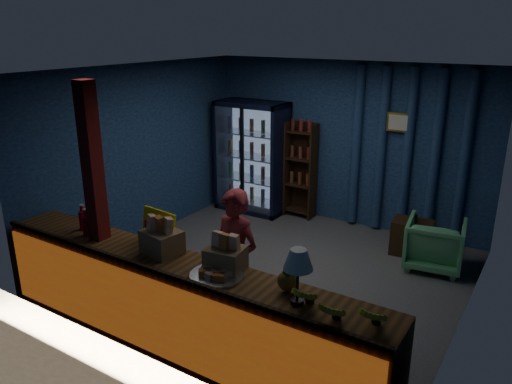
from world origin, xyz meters
TOP-DOWN VIEW (x-y plane):
  - ground at (0.00, 0.00)m, footprint 4.60×4.60m
  - room_walls at (0.00, 0.00)m, footprint 4.60×4.60m
  - counter at (0.00, -1.91)m, footprint 4.40×0.57m
  - support_post at (-1.05, -1.90)m, footprint 0.16×0.16m
  - beverage_cooler at (-1.55, 1.92)m, footprint 1.20×0.62m
  - bottle_shelf at (-0.70, 2.06)m, footprint 0.50×0.28m
  - curtain_folds at (1.00, 2.14)m, footprint 1.74×0.14m
  - framed_picture at (0.85, 2.10)m, footprint 0.36×0.04m
  - shopkeeper at (0.26, -1.28)m, footprint 0.59×0.42m
  - green_chair at (1.71, 1.27)m, footprint 0.82×0.84m
  - side_table at (1.34, 1.53)m, footprint 0.58×0.44m
  - yellow_sign at (-0.41, -1.68)m, footprint 0.46×0.14m
  - soda_bottles at (-1.23, -1.86)m, footprint 0.39×0.17m
  - snack_box_left at (-0.24, -1.82)m, footprint 0.41×0.36m
  - snack_box_centre at (0.50, -1.78)m, footprint 0.38×0.33m
  - pastry_tray at (0.51, -1.93)m, footprint 0.50×0.50m
  - banana_bunches at (1.69, -1.95)m, footprint 0.81×0.31m
  - table_lamp at (1.33, -1.95)m, footprint 0.24×0.24m
  - pineapple at (1.17, -1.82)m, footprint 0.18×0.18m

SIDE VIEW (x-z plane):
  - ground at x=0.00m, z-range 0.00..0.00m
  - side_table at x=1.34m, z-range -0.05..0.55m
  - green_chair at x=1.71m, z-range 0.00..0.67m
  - counter at x=0.00m, z-range -0.02..0.97m
  - shopkeeper at x=0.26m, z-range 0.00..1.54m
  - bottle_shelf at x=-0.70m, z-range -0.01..1.59m
  - beverage_cooler at x=-1.55m, z-range -0.02..1.88m
  - pastry_tray at x=0.51m, z-range 0.94..1.02m
  - banana_bunches at x=1.69m, z-range 0.95..1.13m
  - soda_bottles at x=-1.23m, z-range 0.92..1.22m
  - snack_box_centre at x=0.50m, z-range 0.90..1.26m
  - pineapple at x=1.17m, z-range 0.92..1.23m
  - snack_box_left at x=-0.24m, z-range 0.89..1.28m
  - yellow_sign at x=-0.41m, z-range 0.95..1.32m
  - support_post at x=-1.05m, z-range 0.00..2.60m
  - curtain_folds at x=1.00m, z-range 0.05..2.55m
  - table_lamp at x=1.33m, z-range 1.08..1.56m
  - room_walls at x=0.00m, z-range -0.73..3.87m
  - framed_picture at x=0.85m, z-range 1.61..1.89m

